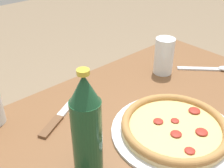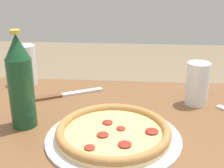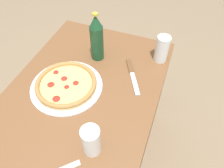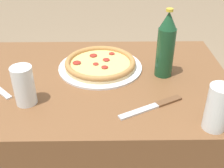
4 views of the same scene
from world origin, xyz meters
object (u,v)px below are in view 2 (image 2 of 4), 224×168
at_px(pizza_pepperoni, 113,133).
at_px(glass_lemonade, 197,86).
at_px(glass_orange_juice, 27,67).
at_px(beer_bottle, 21,82).
at_px(knife, 65,95).

relative_size(pizza_pepperoni, glass_lemonade, 2.53).
xyz_separation_m(pizza_pepperoni, glass_orange_juice, (-0.34, 0.37, 0.05)).
distance_m(glass_orange_juice, beer_bottle, 0.34).
distance_m(pizza_pepperoni, glass_orange_juice, 0.51).
xyz_separation_m(pizza_pepperoni, beer_bottle, (-0.25, 0.06, 0.11)).
bearing_deg(glass_orange_juice, pizza_pepperoni, -47.31).
xyz_separation_m(pizza_pepperoni, glass_lemonade, (0.24, 0.24, 0.04)).
distance_m(pizza_pepperoni, beer_bottle, 0.27).
height_order(pizza_pepperoni, glass_orange_juice, glass_orange_juice).
relative_size(glass_lemonade, beer_bottle, 0.51).
height_order(glass_orange_juice, beer_bottle, beer_bottle).
bearing_deg(pizza_pepperoni, knife, 124.10).
xyz_separation_m(glass_lemonade, beer_bottle, (-0.49, -0.18, 0.06)).
distance_m(glass_orange_juice, knife, 0.20).
relative_size(pizza_pepperoni, knife, 1.53).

